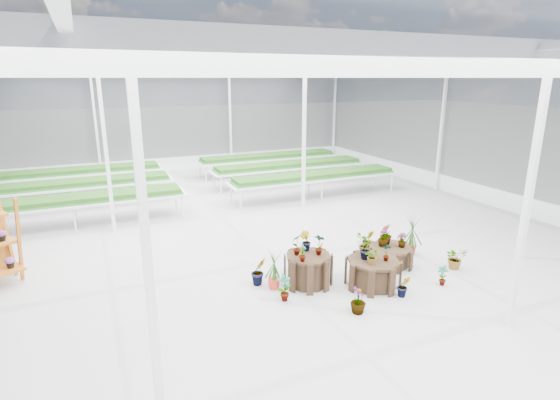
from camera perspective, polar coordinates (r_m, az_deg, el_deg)
name	(u,v)px	position (r m, az deg, el deg)	size (l,w,h in m)	color
ground_plane	(266,267)	(10.17, -1.90, -8.71)	(24.00, 24.00, 0.00)	gray
greenhouse_shell	(265,171)	(9.47, -2.02, 3.79)	(18.00, 24.00, 4.50)	white
steel_frame	(265,171)	(9.47, -2.02, 3.79)	(18.00, 24.00, 4.50)	silver
nursery_benches	(193,183)	(16.60, -11.36, 2.21)	(16.00, 7.00, 0.84)	silver
plinth_tall	(308,270)	(9.24, 3.70, -9.07)	(0.98, 0.98, 0.67)	#352315
plinth_mid	(373,273)	(9.39, 12.02, -9.26)	(1.12, 1.12, 0.59)	#352315
plinth_low	(390,256)	(10.49, 14.23, -7.08)	(1.01, 1.01, 0.45)	#352315
nursery_plants	(358,253)	(9.82, 10.11, -6.77)	(4.84, 2.83, 1.17)	#214A16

